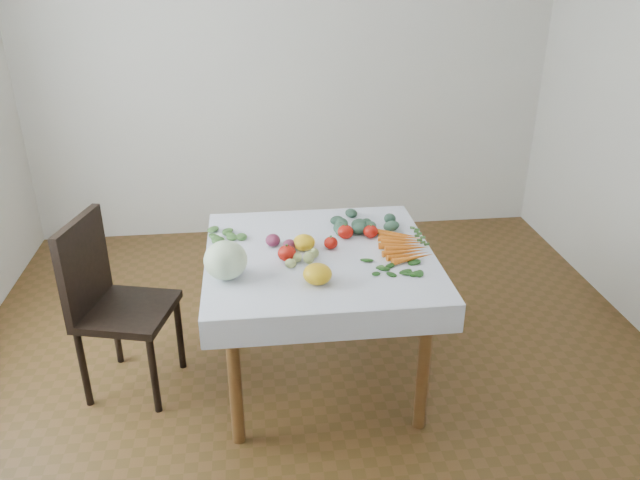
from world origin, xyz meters
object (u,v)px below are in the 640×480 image
object	(u,v)px
table	(320,271)
carrot_bunch	(404,245)
cabbage	(226,260)
heirloom_back	(304,242)
chair	(109,295)

from	to	relation	value
table	carrot_bunch	world-z (taller)	carrot_bunch
cabbage	heirloom_back	distance (m)	0.46
heirloom_back	cabbage	bearing A→B (deg)	-146.88
cabbage	chair	bearing A→B (deg)	156.53
cabbage	heirloom_back	world-z (taller)	cabbage
carrot_bunch	heirloom_back	bearing A→B (deg)	174.70
chair	cabbage	world-z (taller)	chair
table	heirloom_back	xyz separation A→B (m)	(-0.07, 0.05, 0.14)
table	cabbage	size ratio (longest dim) A/B	5.02
table	carrot_bunch	distance (m)	0.44
table	cabbage	distance (m)	0.53
chair	heirloom_back	world-z (taller)	chair
cabbage	carrot_bunch	size ratio (longest dim) A/B	0.50
chair	heirloom_back	xyz separation A→B (m)	(0.99, -0.02, 0.25)
heirloom_back	carrot_bunch	distance (m)	0.50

